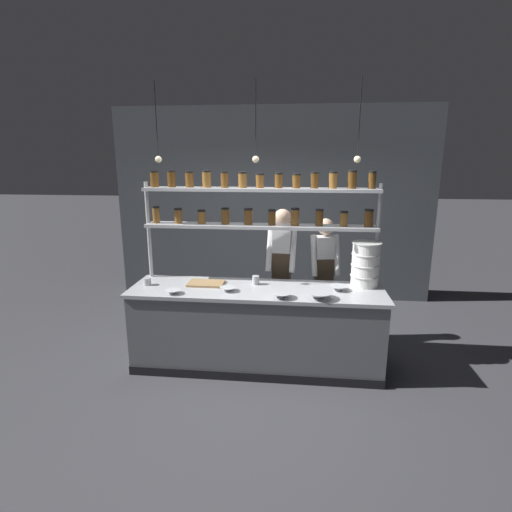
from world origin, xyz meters
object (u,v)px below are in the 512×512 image
Objects in this scene: cutting_board at (206,283)px; serving_cup_by_board at (147,282)px; prep_bowl_center_front at (228,289)px; container_stack at (366,264)px; prep_bowl_near_left at (281,295)px; prep_bowl_near_right at (338,288)px; serving_cup_front at (256,280)px; spice_shelf_unit at (259,209)px; chef_left at (282,267)px; chef_center at (324,272)px; prep_bowl_far_left at (173,292)px; prep_bowl_center_back at (319,296)px.

serving_cup_by_board reaches higher than cutting_board.
serving_cup_by_board reaches higher than prep_bowl_center_front.
container_stack reaches higher than prep_bowl_near_left.
serving_cup_front is at bearing 172.50° from prep_bowl_near_right.
serving_cup_front reaches higher than serving_cup_by_board.
spice_shelf_unit is 27.10× the size of serving_cup_front.
container_stack is 0.43m from prep_bowl_near_right.
spice_shelf_unit is 1.33m from container_stack.
spice_shelf_unit is 0.80m from serving_cup_front.
chef_left is 1.08× the size of chef_center.
prep_bowl_center_front is at bearing -149.74° from chef_center.
prep_bowl_near_right is (0.89, -0.30, -0.81)m from spice_shelf_unit.
serving_cup_front is at bearing 26.64° from prep_bowl_far_left.
prep_bowl_far_left is (-0.56, -0.15, -0.00)m from prep_bowl_center_front.
prep_bowl_near_right is at bearing -7.50° from serving_cup_front.
prep_bowl_near_left is (-0.49, -1.03, 0.04)m from chef_center.
cutting_board is 0.66m from serving_cup_by_board.
chef_left is at bearing 156.38° from container_stack.
prep_bowl_near_left is 2.15× the size of serving_cup_front.
container_stack is (0.42, -0.52, 0.26)m from chef_center.
chef_center is 1.14m from prep_bowl_near_left.
prep_bowl_far_left is (-1.15, 0.01, -0.01)m from prep_bowl_near_left.
chef_left is 4.29× the size of cutting_board.
cutting_board is at bearing 52.12° from prep_bowl_far_left.
prep_bowl_near_left reaches higher than prep_bowl_far_left.
prep_bowl_far_left is (-1.53, -0.01, -0.01)m from prep_bowl_center_back.
prep_bowl_center_back is at bearing -59.24° from chef_left.
prep_bowl_center_front is 0.95m from serving_cup_by_board.
prep_bowl_center_front is (-1.07, -0.87, 0.03)m from chef_center.
cutting_board is at bearing 177.84° from prep_bowl_near_right.
chef_center is 16.16× the size of serving_cup_front.
serving_cup_by_board is (-0.94, 0.12, 0.02)m from prep_bowl_center_front.
prep_bowl_center_front is 1.72× the size of serving_cup_front.
container_stack is 0.76m from prep_bowl_center_back.
prep_bowl_near_left is at bearing -14.72° from prep_bowl_center_front.
container_stack is at bearing 33.71° from prep_bowl_near_right.
cutting_board is at bearing -173.43° from serving_cup_front.
spice_shelf_unit is 10.02× the size of prep_bowl_center_back.
chef_center is 1.51m from cutting_board.
serving_cup_by_board is at bearing 145.07° from prep_bowl_far_left.
prep_bowl_near_right is (-0.31, -0.21, -0.22)m from container_stack.
chef_left is at bearing 52.05° from spice_shelf_unit.
chef_center is at bearing 26.03° from cutting_board.
container_stack is 2.60× the size of prep_bowl_near_right.
chef_left is at bearing -178.14° from chef_center.
prep_bowl_near_right is (0.60, 0.31, -0.00)m from prep_bowl_near_left.
prep_bowl_near_right is (0.11, -0.72, 0.03)m from chef_center.
prep_bowl_near_left is 1.11× the size of prep_bowl_near_right.
prep_bowl_near_left is (-0.91, -0.51, -0.22)m from container_stack.
serving_cup_by_board is (-1.91, 0.25, 0.01)m from prep_bowl_center_back.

